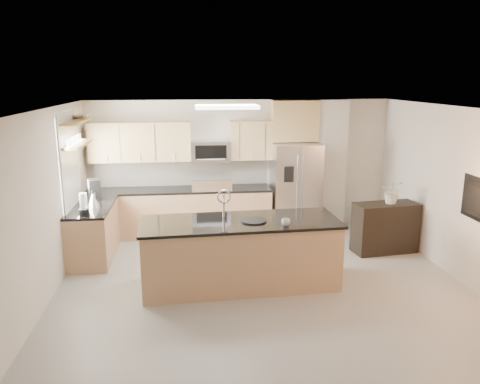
{
  "coord_description": "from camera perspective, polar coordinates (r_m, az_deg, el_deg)",
  "views": [
    {
      "loc": [
        -1.05,
        -5.97,
        3.01
      ],
      "look_at": [
        -0.22,
        1.3,
        1.22
      ],
      "focal_mm": 35.0,
      "sensor_mm": 36.0,
      "label": 1
    }
  ],
  "objects": [
    {
      "name": "floor",
      "position": [
        6.76,
        3.19,
        -12.71
      ],
      "size": [
        6.5,
        6.5,
        0.0
      ],
      "primitive_type": "plane",
      "color": "gray",
      "rests_on": "ground"
    },
    {
      "name": "ceiling",
      "position": [
        6.07,
        3.51,
        9.85
      ],
      "size": [
        6.0,
        6.5,
        0.02
      ],
      "primitive_type": "cube",
      "color": "white",
      "rests_on": "wall_back"
    },
    {
      "name": "wall_back",
      "position": [
        9.43,
        -0.01,
        3.28
      ],
      "size": [
        6.0,
        0.02,
        2.6
      ],
      "primitive_type": "cube",
      "color": "beige",
      "rests_on": "floor"
    },
    {
      "name": "wall_front",
      "position": [
        3.37,
        13.16,
        -17.07
      ],
      "size": [
        6.0,
        0.02,
        2.6
      ],
      "primitive_type": "cube",
      "color": "beige",
      "rests_on": "floor"
    },
    {
      "name": "wall_left",
      "position": [
        6.5,
        -23.73,
        -2.69
      ],
      "size": [
        0.02,
        6.5,
        2.6
      ],
      "primitive_type": "cube",
      "color": "beige",
      "rests_on": "floor"
    },
    {
      "name": "wall_right",
      "position": [
        7.41,
        26.87,
        -1.12
      ],
      "size": [
        0.02,
        6.5,
        2.6
      ],
      "primitive_type": "cube",
      "color": "beige",
      "rests_on": "floor"
    },
    {
      "name": "back_counter",
      "position": [
        9.25,
        -7.35,
        -2.31
      ],
      "size": [
        3.55,
        0.66,
        1.44
      ],
      "color": "tan",
      "rests_on": "floor"
    },
    {
      "name": "left_counter",
      "position": [
        8.38,
        -17.42,
        -4.64
      ],
      "size": [
        0.66,
        1.5,
        0.92
      ],
      "color": "tan",
      "rests_on": "floor"
    },
    {
      "name": "range",
      "position": [
        9.25,
        -3.47,
        -2.22
      ],
      "size": [
        0.76,
        0.64,
        1.14
      ],
      "color": "black",
      "rests_on": "floor"
    },
    {
      "name": "upper_cabinets",
      "position": [
        9.13,
        -8.08,
        6.14
      ],
      "size": [
        3.5,
        0.33,
        0.75
      ],
      "color": "tan",
      "rests_on": "wall_back"
    },
    {
      "name": "microwave",
      "position": [
        9.13,
        -3.62,
        5.0
      ],
      "size": [
        0.76,
        0.4,
        0.4
      ],
      "color": "silver",
      "rests_on": "upper_cabinets"
    },
    {
      "name": "refrigerator",
      "position": [
        9.33,
        6.74,
        0.5
      ],
      "size": [
        0.92,
        0.78,
        1.78
      ],
      "color": "silver",
      "rests_on": "floor"
    },
    {
      "name": "partition_column",
      "position": [
        9.66,
        10.9,
        3.28
      ],
      "size": [
        0.6,
        0.3,
        2.6
      ],
      "primitive_type": "cube",
      "color": "beige",
      "rests_on": "floor"
    },
    {
      "name": "window",
      "position": [
        8.16,
        -20.1,
        3.3
      ],
      "size": [
        0.04,
        1.15,
        1.65
      ],
      "color": "white",
      "rests_on": "wall_left"
    },
    {
      "name": "shelf_lower",
      "position": [
        8.19,
        -19.25,
        5.53
      ],
      "size": [
        0.3,
        1.2,
        0.04
      ],
      "primitive_type": "cube",
      "color": "olive",
      "rests_on": "wall_left"
    },
    {
      "name": "shelf_upper",
      "position": [
        8.15,
        -19.45,
        8.1
      ],
      "size": [
        0.3,
        1.2,
        0.04
      ],
      "primitive_type": "cube",
      "color": "olive",
      "rests_on": "wall_left"
    },
    {
      "name": "ceiling_fixture",
      "position": [
        7.61,
        -1.62,
        10.34
      ],
      "size": [
        1.0,
        0.5,
        0.06
      ],
      "primitive_type": "cube",
      "color": "white",
      "rests_on": "ceiling"
    },
    {
      "name": "island",
      "position": [
        6.95,
        0.01,
        -7.43
      ],
      "size": [
        2.93,
        1.16,
        1.42
      ],
      "rotation": [
        0.0,
        0.0,
        0.04
      ],
      "color": "tan",
      "rests_on": "floor"
    },
    {
      "name": "credenza",
      "position": [
        8.66,
        17.25,
        -4.17
      ],
      "size": [
        1.15,
        0.59,
        0.88
      ],
      "primitive_type": "cube",
      "rotation": [
        0.0,
        0.0,
        0.12
      ],
      "color": "black",
      "rests_on": "floor"
    },
    {
      "name": "cup",
      "position": [
        6.58,
        5.61,
        -3.68
      ],
      "size": [
        0.14,
        0.14,
        0.1
      ],
      "primitive_type": "imported",
      "rotation": [
        0.0,
        0.0,
        -0.18
      ],
      "color": "silver",
      "rests_on": "island"
    },
    {
      "name": "platter",
      "position": [
        6.75,
        1.69,
        -3.52
      ],
      "size": [
        0.47,
        0.47,
        0.02
      ],
      "primitive_type": "cylinder",
      "rotation": [
        0.0,
        0.0,
        -0.34
      ],
      "color": "black",
      "rests_on": "island"
    },
    {
      "name": "blender",
      "position": [
        7.67,
        -18.52,
        -1.6
      ],
      "size": [
        0.15,
        0.15,
        0.36
      ],
      "color": "black",
      "rests_on": "left_counter"
    },
    {
      "name": "kettle",
      "position": [
        8.13,
        -17.48,
        -0.93
      ],
      "size": [
        0.22,
        0.22,
        0.27
      ],
      "color": "silver",
      "rests_on": "left_counter"
    },
    {
      "name": "coffee_maker",
      "position": [
        8.62,
        -17.34,
        0.24
      ],
      "size": [
        0.25,
        0.28,
        0.36
      ],
      "color": "black",
      "rests_on": "left_counter"
    },
    {
      "name": "bowl",
      "position": [
        8.5,
        -18.94,
        8.77
      ],
      "size": [
        0.41,
        0.41,
        0.09
      ],
      "primitive_type": "imported",
      "rotation": [
        0.0,
        0.0,
        -0.14
      ],
      "color": "silver",
      "rests_on": "shelf_upper"
    },
    {
      "name": "flower_vase",
      "position": [
        8.48,
        18.15,
        0.69
      ],
      "size": [
        0.7,
        0.66,
        0.62
      ],
      "primitive_type": "imported",
      "rotation": [
        0.0,
        0.0,
        -0.38
      ],
      "color": "beige",
      "rests_on": "credenza"
    },
    {
      "name": "television",
      "position": [
        7.19,
        27.17,
        -1.16
      ],
      "size": [
        0.14,
        1.08,
        0.62
      ],
      "primitive_type": "imported",
      "rotation": [
        0.0,
        0.0,
        1.57
      ],
      "color": "black",
      "rests_on": "wall_right"
    }
  ]
}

